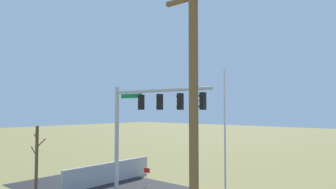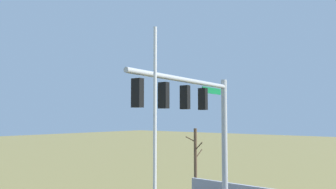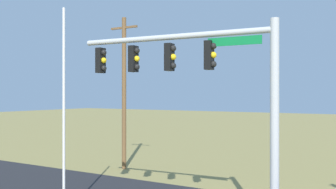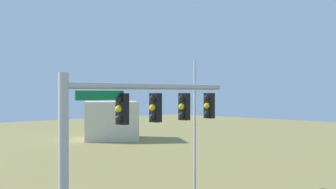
{
  "view_description": "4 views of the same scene",
  "coord_description": "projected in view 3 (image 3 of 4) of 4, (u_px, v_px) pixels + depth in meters",
  "views": [
    {
      "loc": [
        -12.54,
        12.71,
        5.27
      ],
      "look_at": [
        -1.13,
        -0.85,
        6.17
      ],
      "focal_mm": 31.96,
      "sensor_mm": 36.0,
      "label": 1
    },
    {
      "loc": [
        -11.26,
        -8.68,
        4.94
      ],
      "look_at": [
        -0.99,
        -0.25,
        5.85
      ],
      "focal_mm": 35.48,
      "sensor_mm": 36.0,
      "label": 2
    },
    {
      "loc": [
        6.48,
        -12.37,
        4.45
      ],
      "look_at": [
        -0.76,
        -0.52,
        4.43
      ],
      "focal_mm": 41.58,
      "sensor_mm": 36.0,
      "label": 3
    },
    {
      "loc": [
        9.46,
        10.33,
        6.26
      ],
      "look_at": [
        -1.17,
        -0.83,
        6.17
      ],
      "focal_mm": 48.48,
      "sensor_mm": 36.0,
      "label": 4
    }
  ],
  "objects": [
    {
      "name": "signal_mast",
      "position": [
        204.0,
        80.0,
        12.98
      ],
      "size": [
        7.28,
        0.85,
        6.79
      ],
      "color": "#B2B5BA",
      "rests_on": "ground_plane"
    },
    {
      "name": "flagpole",
      "position": [
        64.0,
        112.0,
        14.1
      ],
      "size": [
        0.1,
        0.1,
        7.59
      ],
      "primitive_type": "cylinder",
      "color": "silver",
      "rests_on": "ground_plane"
    },
    {
      "name": "utility_pole",
      "position": [
        124.0,
        90.0,
        23.13
      ],
      "size": [
        1.9,
        0.26,
        9.01
      ],
      "color": "brown",
      "rests_on": "ground_plane"
    }
  ]
}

